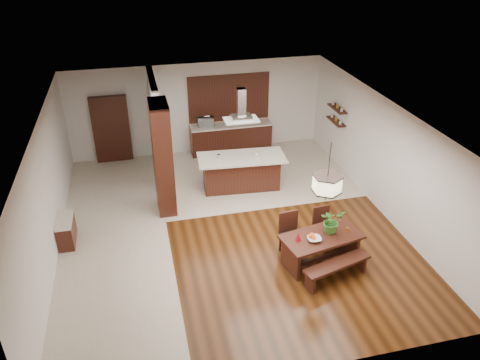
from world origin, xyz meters
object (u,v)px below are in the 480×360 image
object	(u,v)px
dining_chair_left	(291,235)
hallway_console	(66,231)
dining_chair_right	(324,228)
microwave	(206,122)
pendant_lantern	(328,173)
fruit_bowl	(314,239)
kitchen_island	(241,172)
dining_table	(321,243)
range_hood	(241,105)
dining_bench	(336,271)
island_cup	(257,154)
foliage_plant	(331,221)

from	to	relation	value
dining_chair_left	hallway_console	bearing A→B (deg)	156.39
dining_chair_right	microwave	xyz separation A→B (m)	(-1.78, 5.51, 0.62)
pendant_lantern	fruit_bowl	xyz separation A→B (m)	(-0.22, -0.12, -1.49)
dining_chair_right	kitchen_island	world-z (taller)	kitchen_island
hallway_console	dining_table	distance (m)	5.85
hallway_console	range_hood	distance (m)	5.29
kitchen_island	range_hood	size ratio (longest dim) A/B	2.73
dining_bench	island_cup	bearing A→B (deg)	98.16
dining_table	dining_chair_left	distance (m)	0.68
dining_chair_left	range_hood	size ratio (longest dim) A/B	1.13
dining_chair_right	island_cup	distance (m)	3.11
dining_chair_left	kitchen_island	world-z (taller)	dining_chair_left
pendant_lantern	microwave	distance (m)	6.38
dining_chair_left	microwave	xyz separation A→B (m)	(-0.93, 5.68, 0.58)
foliage_plant	hallway_console	bearing A→B (deg)	160.89
hallway_console	range_hood	world-z (taller)	range_hood
dining_table	dining_chair_right	distance (m)	0.68
dining_chair_right	foliage_plant	world-z (taller)	foliage_plant
dining_chair_left	range_hood	world-z (taller)	range_hood
fruit_bowl	range_hood	bearing A→B (deg)	100.17
microwave	dining_chair_right	bearing A→B (deg)	-67.17
foliage_plant	dining_chair_right	bearing A→B (deg)	80.74
dining_chair_right	microwave	distance (m)	5.82
dining_table	kitchen_island	size ratio (longest dim) A/B	0.76
kitchen_island	island_cup	world-z (taller)	island_cup
dining_chair_right	pendant_lantern	bearing A→B (deg)	-123.64
hallway_console	island_cup	world-z (taller)	island_cup
foliage_plant	island_cup	bearing A→B (deg)	101.62
dining_bench	foliage_plant	bearing A→B (deg)	80.80
range_hood	dining_bench	bearing A→B (deg)	-76.50
dining_chair_left	pendant_lantern	xyz separation A→B (m)	(0.53, -0.43, 1.74)
dining_bench	island_cup	world-z (taller)	island_cup
hallway_console	dining_chair_left	xyz separation A→B (m)	(4.94, -1.64, 0.19)
kitchen_island	microwave	distance (m)	2.59
dining_table	range_hood	world-z (taller)	range_hood
foliage_plant	microwave	distance (m)	6.25
kitchen_island	island_cup	xyz separation A→B (m)	(0.43, -0.09, 0.53)
dining_table	pendant_lantern	distance (m)	1.72
pendant_lantern	microwave	size ratio (longest dim) A/B	2.66
microwave	dining_table	bearing A→B (deg)	-71.62
hallway_console	kitchen_island	distance (m)	4.83
dining_table	range_hood	xyz separation A→B (m)	(-0.90, 3.65, 1.94)
hallway_console	kitchen_island	size ratio (longest dim) A/B	0.36
dining_chair_left	island_cup	size ratio (longest dim) A/B	7.90
hallway_console	dining_chair_right	xyz separation A→B (m)	(5.79, -1.47, 0.15)
dining_table	fruit_bowl	size ratio (longest dim) A/B	6.35
microwave	hallway_console	bearing A→B (deg)	-129.88
foliage_plant	range_hood	world-z (taller)	range_hood
dining_bench	dining_table	bearing A→B (deg)	101.33
kitchen_island	foliage_plant	bearing A→B (deg)	-68.05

